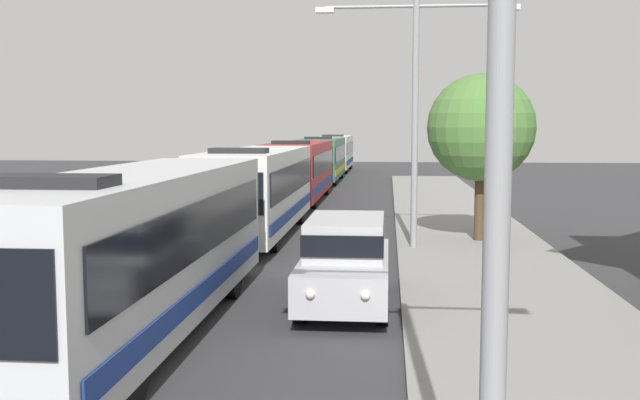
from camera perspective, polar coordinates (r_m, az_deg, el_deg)
The scene contains 8 objects.
bus_lead at distance 13.81m, azimuth -14.19°, elevation -3.48°, with size 2.58×11.38×3.21m.
bus_second_in_line at distance 26.03m, azimuth -4.84°, elevation 0.94°, with size 2.58×11.22×3.21m.
bus_middle at distance 38.12m, azimuth -1.58°, elevation 2.49°, with size 2.58×11.93×3.21m.
bus_fourth_in_line at distance 51.40m, azimuth 0.22°, elevation 3.33°, with size 2.58×11.48×3.21m.
bus_rear at distance 63.88m, azimuth 1.23°, elevation 3.80°, with size 2.58×11.13×3.21m.
white_suv at distance 15.84m, azimuth 2.02°, elevation -4.54°, with size 1.86×4.94×1.90m.
streetlamp_mid at distance 22.55m, azimuth 7.46°, elevation 8.15°, with size 6.09×0.28×7.52m.
roadside_tree at distance 24.30m, azimuth 12.48°, elevation 5.52°, with size 3.49×3.49×5.43m.
Camera 1 is at (3.30, -0.49, 3.86)m, focal length 40.92 mm.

